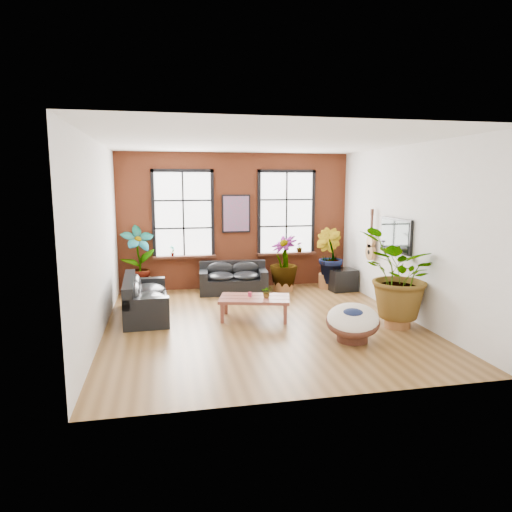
# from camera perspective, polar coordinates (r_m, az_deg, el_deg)

# --- Properties ---
(room) EXTENTS (6.04, 6.54, 3.54)m
(room) POSITION_cam_1_polar(r_m,az_deg,el_deg) (8.88, 0.58, 2.70)
(room) COLOR brown
(room) RESTS_ON ground
(sofa_back) EXTENTS (1.74, 0.96, 0.77)m
(sofa_back) POSITION_cam_1_polar(r_m,az_deg,el_deg) (11.51, -2.87, -2.86)
(sofa_back) COLOR black
(sofa_back) RESTS_ON ground
(sofa_left) EXTENTS (0.94, 2.09, 0.81)m
(sofa_left) POSITION_cam_1_polar(r_m,az_deg,el_deg) (9.76, -13.91, -5.21)
(sofa_left) COLOR black
(sofa_left) RESTS_ON ground
(coffee_table) EXTENTS (1.56, 1.13, 0.54)m
(coffee_table) POSITION_cam_1_polar(r_m,az_deg,el_deg) (9.28, -0.18, -5.49)
(coffee_table) COLOR brown
(coffee_table) RESTS_ON ground
(papasan_chair) EXTENTS (1.23, 1.23, 0.70)m
(papasan_chair) POSITION_cam_1_polar(r_m,az_deg,el_deg) (8.19, 12.00, -7.98)
(papasan_chair) COLOR #502A1C
(papasan_chair) RESTS_ON ground
(poster) EXTENTS (0.74, 0.06, 0.98)m
(poster) POSITION_cam_1_polar(r_m,az_deg,el_deg) (11.83, -2.50, 5.31)
(poster) COLOR black
(poster) RESTS_ON room
(tv_wall_unit) EXTENTS (0.13, 1.86, 1.20)m
(tv_wall_unit) POSITION_cam_1_polar(r_m,az_deg,el_deg) (10.33, 16.17, 2.11)
(tv_wall_unit) COLOR black
(tv_wall_unit) RESTS_ON room
(media_box) EXTENTS (0.71, 0.61, 0.55)m
(media_box) POSITION_cam_1_polar(r_m,az_deg,el_deg) (11.92, 10.73, -2.94)
(media_box) COLOR black
(media_box) RESTS_ON ground
(pot_back_left) EXTENTS (0.62, 0.62, 0.40)m
(pot_back_left) POSITION_cam_1_polar(r_m,az_deg,el_deg) (11.76, -14.27, -3.61)
(pot_back_left) COLOR brown
(pot_back_left) RESTS_ON ground
(pot_back_right) EXTENTS (0.65, 0.65, 0.38)m
(pot_back_right) POSITION_cam_1_polar(r_m,az_deg,el_deg) (12.17, 9.05, -3.07)
(pot_back_right) COLOR brown
(pot_back_right) RESTS_ON ground
(pot_right_wall) EXTENTS (0.52, 0.52, 0.36)m
(pot_right_wall) POSITION_cam_1_polar(r_m,az_deg,el_deg) (9.22, 17.26, -7.42)
(pot_right_wall) COLOR brown
(pot_right_wall) RESTS_ON ground
(pot_mid) EXTENTS (0.59, 0.59, 0.36)m
(pot_mid) POSITION_cam_1_polar(r_m,az_deg,el_deg) (11.70, 3.42, -3.51)
(pot_mid) COLOR brown
(pot_mid) RESTS_ON ground
(floor_plant_back_left) EXTENTS (0.96, 0.79, 1.57)m
(floor_plant_back_left) POSITION_cam_1_polar(r_m,az_deg,el_deg) (11.62, -14.47, -0.09)
(floor_plant_back_left) COLOR #194512
(floor_plant_back_left) RESTS_ON ground
(floor_plant_back_right) EXTENTS (0.89, 0.97, 1.42)m
(floor_plant_back_right) POSITION_cam_1_polar(r_m,az_deg,el_deg) (12.03, 9.10, 0.03)
(floor_plant_back_right) COLOR #194512
(floor_plant_back_right) RESTS_ON ground
(floor_plant_right_wall) EXTENTS (2.05, 2.04, 1.72)m
(floor_plant_right_wall) POSITION_cam_1_polar(r_m,az_deg,el_deg) (9.03, 17.59, -2.28)
(floor_plant_right_wall) COLOR #194512
(floor_plant_right_wall) RESTS_ON ground
(floor_plant_mid) EXTENTS (0.97, 0.97, 1.28)m
(floor_plant_mid) POSITION_cam_1_polar(r_m,az_deg,el_deg) (11.60, 3.48, -0.61)
(floor_plant_mid) COLOR #194512
(floor_plant_mid) RESTS_ON ground
(table_plant) EXTENTS (0.26, 0.24, 0.24)m
(table_plant) POSITION_cam_1_polar(r_m,az_deg,el_deg) (9.20, 1.37, -4.50)
(table_plant) COLOR #194512
(table_plant) RESTS_ON coffee_table
(sill_plant_left) EXTENTS (0.17, 0.17, 0.27)m
(sill_plant_left) POSITION_cam_1_polar(r_m,az_deg,el_deg) (11.74, -10.41, 0.64)
(sill_plant_left) COLOR #194512
(sill_plant_left) RESTS_ON room
(sill_plant_right) EXTENTS (0.19, 0.19, 0.27)m
(sill_plant_right) POSITION_cam_1_polar(r_m,az_deg,el_deg) (12.26, 5.44, 1.11)
(sill_plant_right) COLOR #194512
(sill_plant_right) RESTS_ON room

